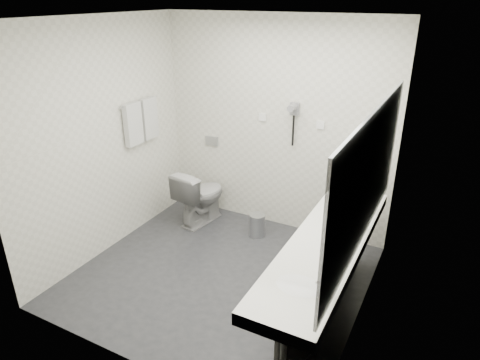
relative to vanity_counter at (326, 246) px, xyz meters
The scene contains 30 objects.
floor 1.39m from the vanity_counter, 169.92° to the left, with size 2.80×2.80×0.00m, color #2C2D32.
ceiling 2.05m from the vanity_counter, 169.92° to the left, with size 2.80×2.80×0.00m, color white.
wall_back 1.93m from the vanity_counter, 126.87° to the left, with size 2.80×2.80×0.00m, color white.
wall_front 1.64m from the vanity_counter, 135.64° to the right, with size 2.80×2.80×0.00m, color white.
wall_left 2.57m from the vanity_counter, behind, with size 2.60×2.60×0.00m, color white.
wall_right 0.56m from the vanity_counter, 36.03° to the left, with size 2.60×2.60×0.00m, color white.
vanity_counter is the anchor object (origin of this frame).
vanity_panel 0.43m from the vanity_counter, ahead, with size 0.03×2.15×0.75m, color gray.
vanity_post_far 1.12m from the vanity_counter, 86.97° to the left, with size 0.06×0.06×0.75m, color silver.
mirror 0.70m from the vanity_counter, ahead, with size 0.02×2.20×1.05m, color #B2BCC6.
basin_near 0.65m from the vanity_counter, 90.00° to the right, with size 0.40×0.31×0.05m, color white.
basin_far 0.65m from the vanity_counter, 90.00° to the left, with size 0.40×0.31×0.05m, color white.
faucet_near 0.69m from the vanity_counter, 73.30° to the right, with size 0.04×0.04×0.15m, color silver.
faucet_far 0.69m from the vanity_counter, 73.30° to the left, with size 0.04×0.04×0.15m, color silver.
soap_bottle_a 0.14m from the vanity_counter, 99.24° to the left, with size 0.05×0.05×0.10m, color white.
soap_bottle_b 0.17m from the vanity_counter, 61.85° to the left, with size 0.08×0.08×0.10m, color white.
soap_bottle_c 0.14m from the vanity_counter, 61.77° to the right, with size 0.04×0.04×0.11m, color white.
glass_left 0.36m from the vanity_counter, 57.31° to the left, with size 0.06×0.06×0.11m, color silver.
toilet 2.26m from the vanity_counter, 150.33° to the left, with size 0.40×0.70×0.71m, color white.
flush_plate 2.48m from the vanity_counter, 143.06° to the left, with size 0.18×0.02×0.12m, color #B2B5BA.
pedal_bin 1.72m from the vanity_counter, 135.92° to the left, with size 0.19×0.19×0.26m, color #B2B5BA.
bin_lid 1.67m from the vanity_counter, 135.92° to the left, with size 0.19×0.19×0.01m, color #B2B5BA.
towel_rail 2.69m from the vanity_counter, 163.14° to the left, with size 0.02×0.02×0.62m, color silver.
towel_near 2.59m from the vanity_counter, 166.10° to the left, with size 0.07×0.24×0.48m, color silver.
towel_far 2.67m from the vanity_counter, 160.15° to the left, with size 0.07×0.24×0.48m, color silver.
dryer_cradle 1.85m from the vanity_counter, 120.76° to the left, with size 0.10×0.04×0.14m, color gray.
dryer_barrel 1.81m from the vanity_counter, 122.01° to the left, with size 0.08×0.08×0.14m, color gray.
dryer_cord 1.76m from the vanity_counter, 121.02° to the left, with size 0.02×0.02×0.35m, color black.
switch_plate_a 2.04m from the vanity_counter, 130.59° to the left, with size 0.09×0.02×0.09m, color white.
switch_plate_b 1.69m from the vanity_counter, 111.13° to the left, with size 0.09×0.02×0.09m, color white.
Camera 1 is at (1.88, -3.15, 2.68)m, focal length 32.09 mm.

